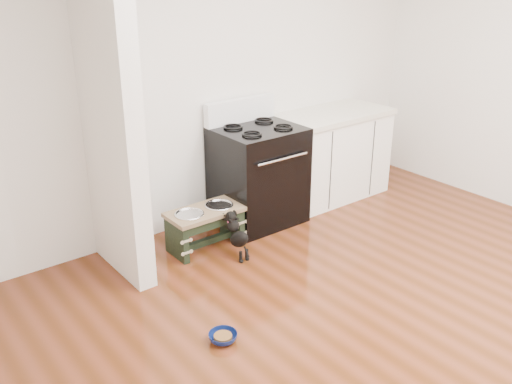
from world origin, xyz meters
The scene contains 8 objects.
ground centered at (0.00, 0.00, 0.00)m, with size 5.00×5.00×0.00m, color #4B220D.
room_shell centered at (0.00, 0.00, 1.62)m, with size 5.00×5.00×5.00m.
partition_wall centered at (-1.18, 2.10, 1.35)m, with size 0.15×0.80×2.70m, color silver.
oven_range centered at (0.25, 2.16, 0.48)m, with size 0.76×0.69×1.14m.
cabinet_run centered at (1.23, 2.18, 0.45)m, with size 1.24×0.64×0.91m.
dog_feeder centered at (-0.46, 1.99, 0.25)m, with size 0.65×0.35×0.37m.
puppy centered at (-0.34, 1.69, 0.22)m, with size 0.11×0.33×0.40m.
floor_bowl centered at (-1.09, 0.82, 0.03)m, with size 0.24×0.24×0.06m.
Camera 1 is at (-2.84, -1.77, 2.36)m, focal length 40.00 mm.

